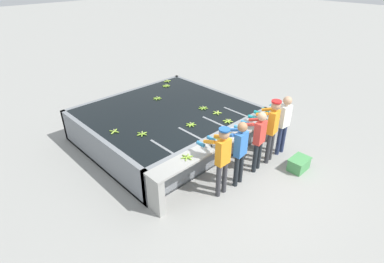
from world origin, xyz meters
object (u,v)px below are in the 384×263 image
worker_0 (222,155)px  banana_bunch_floating_1 (228,121)px  knife_0 (211,144)px  banana_bunch_floating_7 (203,108)px  crate (299,164)px  worker_2 (258,136)px  banana_bunch_floating_8 (157,98)px  worker_1 (239,148)px  banana_bunch_floating_6 (191,125)px  banana_bunch_floating_2 (167,81)px  worker_4 (283,120)px  banana_bunch_floating_3 (142,134)px  banana_bunch_floating_5 (217,113)px  banana_bunch_floating_0 (114,131)px  banana_bunch_floating_4 (166,86)px  worker_3 (272,125)px  knife_1 (247,126)px

worker_0 → banana_bunch_floating_1: 1.74m
worker_0 → knife_0: (0.26, 0.55, -0.08)m
banana_bunch_floating_7 → crate: 2.97m
worker_2 → banana_bunch_floating_8: 3.51m
worker_0 → worker_2: size_ratio=1.04×
banana_bunch_floating_7 → worker_1: bearing=-115.4°
banana_bunch_floating_6 → knife_0: 1.05m
banana_bunch_floating_6 → banana_bunch_floating_7: (0.95, 0.48, 0.00)m
worker_0 → banana_bunch_floating_2: size_ratio=5.94×
knife_0 → banana_bunch_floating_7: bearing=49.5°
worker_4 → banana_bunch_floating_2: bearing=92.4°
banana_bunch_floating_3 → banana_bunch_floating_5: bearing=-12.3°
worker_0 → worker_2: bearing=-0.4°
worker_1 → banana_bunch_floating_5: 1.89m
banana_bunch_floating_1 → banana_bunch_floating_2: (0.81, 3.44, 0.00)m
worker_0 → banana_bunch_floating_0: (-1.02, 2.59, -0.08)m
worker_0 → banana_bunch_floating_4: (1.90, 4.13, -0.08)m
banana_bunch_floating_8 → banana_bunch_floating_3: bearing=-137.8°
worker_3 → banana_bunch_floating_4: worker_3 is taller
worker_1 → knife_0: size_ratio=5.39×
worker_3 → worker_4: size_ratio=1.03×
worker_0 → worker_1: 0.55m
worker_4 → banana_bunch_floating_8: bearing=111.6°
banana_bunch_floating_6 → crate: (1.50, -2.33, -0.77)m
worker_2 → banana_bunch_floating_7: (0.23, 2.04, -0.01)m
banana_bunch_floating_7 → knife_0: bearing=-130.5°
banana_bunch_floating_7 → crate: (0.55, -2.82, -0.77)m
banana_bunch_floating_7 → banana_bunch_floating_6: bearing=-153.0°
banana_bunch_floating_4 → banana_bunch_floating_7: (-0.37, -2.10, 0.00)m
banana_bunch_floating_0 → knife_1: bearing=-39.1°
banana_bunch_floating_1 → banana_bunch_floating_8: 2.50m
worker_4 → banana_bunch_floating_8: 3.76m
banana_bunch_floating_8 → banana_bunch_floating_7: bearing=-70.9°
worker_3 → banana_bunch_floating_0: (-2.87, 2.61, -0.11)m
banana_bunch_floating_1 → banana_bunch_floating_6: bearing=147.4°
knife_0 → worker_4: bearing=-14.3°
banana_bunch_floating_0 → banana_bunch_floating_4: size_ratio=0.94×
worker_0 → banana_bunch_floating_8: (1.02, 3.49, -0.08)m
banana_bunch_floating_2 → banana_bunch_floating_1: bearing=-103.2°
banana_bunch_floating_5 → banana_bunch_floating_2: bearing=77.7°
worker_2 → banana_bunch_floating_3: size_ratio=5.65×
worker_1 → banana_bunch_floating_1: (0.86, 1.05, -0.03)m
worker_1 → worker_3: (1.30, 0.02, 0.08)m
banana_bunch_floating_5 → knife_0: bearing=-142.9°
worker_3 → crate: 1.19m
worker_4 → banana_bunch_floating_5: bearing=118.0°
worker_0 → crate: worker_0 is taller
worker_3 → banana_bunch_floating_3: bearing=140.2°
knife_0 → banana_bunch_floating_4: bearing=65.4°
banana_bunch_floating_1 → banana_bunch_floating_4: size_ratio=1.01×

